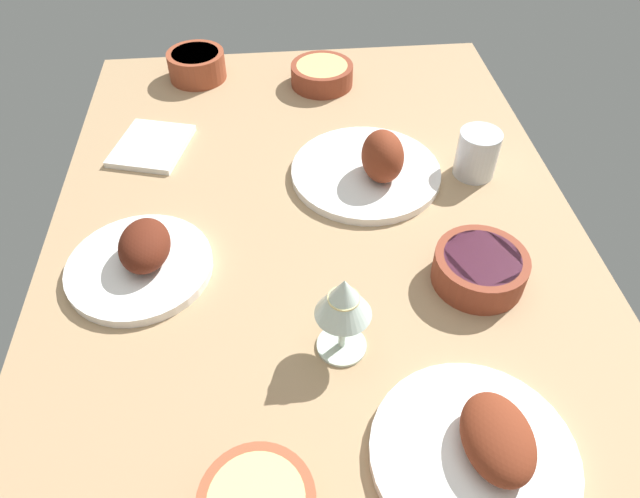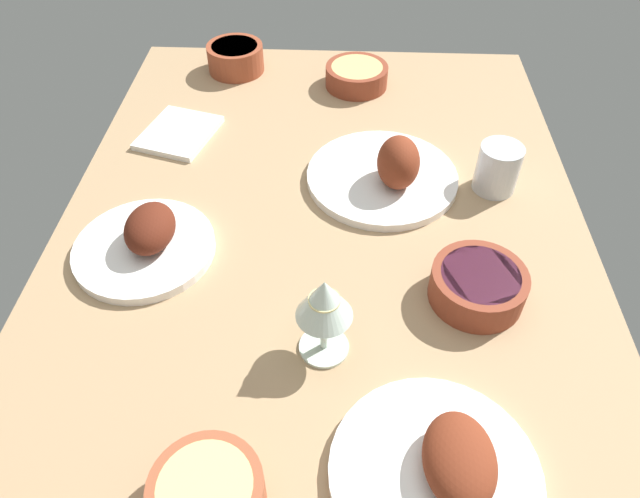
{
  "view_description": "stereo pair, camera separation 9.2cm",
  "coord_description": "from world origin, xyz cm",
  "px_view_note": "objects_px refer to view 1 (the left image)",
  "views": [
    {
      "loc": [
        63.86,
        -6.21,
        71.71
      ],
      "look_at": [
        0.0,
        0.0,
        6.0
      ],
      "focal_mm": 32.6,
      "sensor_mm": 36.0,
      "label": 1
    },
    {
      "loc": [
        64.1,
        2.95,
        71.71
      ],
      "look_at": [
        0.0,
        0.0,
        6.0
      ],
      "focal_mm": 32.6,
      "sensor_mm": 36.0,
      "label": 2
    }
  ],
  "objects_px": {
    "plate_near_viewer": "(372,167)",
    "wine_glass": "(344,301)",
    "bowl_pasta": "(322,74)",
    "bowl_sauce": "(197,64)",
    "plate_center_main": "(141,260)",
    "water_tumbler": "(477,154)",
    "plate_far_side": "(481,449)",
    "bowl_onions": "(480,268)",
    "folded_napkin": "(152,146)"
  },
  "relations": [
    {
      "from": "bowl_pasta",
      "to": "wine_glass",
      "type": "distance_m",
      "value": 0.72
    },
    {
      "from": "bowl_sauce",
      "to": "bowl_onions",
      "type": "distance_m",
      "value": 0.81
    },
    {
      "from": "plate_far_side",
      "to": "plate_center_main",
      "type": "relative_size",
      "value": 1.1
    },
    {
      "from": "plate_near_viewer",
      "to": "bowl_onions",
      "type": "distance_m",
      "value": 0.29
    },
    {
      "from": "bowl_sauce",
      "to": "water_tumbler",
      "type": "height_order",
      "value": "water_tumbler"
    },
    {
      "from": "plate_near_viewer",
      "to": "plate_far_side",
      "type": "distance_m",
      "value": 0.54
    },
    {
      "from": "plate_near_viewer",
      "to": "folded_napkin",
      "type": "distance_m",
      "value": 0.43
    },
    {
      "from": "plate_near_viewer",
      "to": "folded_napkin",
      "type": "height_order",
      "value": "plate_near_viewer"
    },
    {
      "from": "wine_glass",
      "to": "water_tumbler",
      "type": "relative_size",
      "value": 1.59
    },
    {
      "from": "plate_center_main",
      "to": "bowl_pasta",
      "type": "height_order",
      "value": "plate_center_main"
    },
    {
      "from": "folded_napkin",
      "to": "wine_glass",
      "type": "bearing_deg",
      "value": 32.01
    },
    {
      "from": "plate_near_viewer",
      "to": "folded_napkin",
      "type": "xyz_separation_m",
      "value": [
        -0.13,
        -0.41,
        -0.02
      ]
    },
    {
      "from": "bowl_onions",
      "to": "bowl_pasta",
      "type": "xyz_separation_m",
      "value": [
        -0.61,
        -0.18,
        -0.0
      ]
    },
    {
      "from": "plate_center_main",
      "to": "bowl_pasta",
      "type": "bearing_deg",
      "value": 148.01
    },
    {
      "from": "plate_center_main",
      "to": "bowl_sauce",
      "type": "xyz_separation_m",
      "value": [
        -0.59,
        0.06,
        0.01
      ]
    },
    {
      "from": "plate_center_main",
      "to": "bowl_onions",
      "type": "xyz_separation_m",
      "value": [
        0.07,
        0.51,
        0.01
      ]
    },
    {
      "from": "plate_center_main",
      "to": "folded_napkin",
      "type": "relative_size",
      "value": 1.5
    },
    {
      "from": "plate_far_side",
      "to": "plate_center_main",
      "type": "xyz_separation_m",
      "value": [
        -0.35,
        -0.44,
        0.0
      ]
    },
    {
      "from": "bowl_onions",
      "to": "plate_center_main",
      "type": "bearing_deg",
      "value": -97.97
    },
    {
      "from": "bowl_sauce",
      "to": "bowl_pasta",
      "type": "xyz_separation_m",
      "value": [
        0.06,
        0.28,
        -0.01
      ]
    },
    {
      "from": "plate_center_main",
      "to": "bowl_sauce",
      "type": "distance_m",
      "value": 0.6
    },
    {
      "from": "bowl_pasta",
      "to": "folded_napkin",
      "type": "xyz_separation_m",
      "value": [
        0.21,
        -0.36,
        -0.02
      ]
    },
    {
      "from": "wine_glass",
      "to": "plate_near_viewer",
      "type": "bearing_deg",
      "value": 164.78
    },
    {
      "from": "plate_near_viewer",
      "to": "plate_center_main",
      "type": "xyz_separation_m",
      "value": [
        0.19,
        -0.39,
        -0.0
      ]
    },
    {
      "from": "bowl_sauce",
      "to": "bowl_onions",
      "type": "height_order",
      "value": "bowl_sauce"
    },
    {
      "from": "plate_near_viewer",
      "to": "plate_center_main",
      "type": "height_order",
      "value": "plate_near_viewer"
    },
    {
      "from": "plate_center_main",
      "to": "folded_napkin",
      "type": "xyz_separation_m",
      "value": [
        -0.33,
        -0.02,
        -0.02
      ]
    },
    {
      "from": "plate_near_viewer",
      "to": "plate_center_main",
      "type": "bearing_deg",
      "value": -63.84
    },
    {
      "from": "bowl_onions",
      "to": "folded_napkin",
      "type": "relative_size",
      "value": 0.93
    },
    {
      "from": "bowl_pasta",
      "to": "folded_napkin",
      "type": "relative_size",
      "value": 0.91
    },
    {
      "from": "bowl_onions",
      "to": "folded_napkin",
      "type": "distance_m",
      "value": 0.67
    },
    {
      "from": "plate_near_viewer",
      "to": "bowl_onions",
      "type": "height_order",
      "value": "plate_near_viewer"
    },
    {
      "from": "plate_center_main",
      "to": "bowl_pasta",
      "type": "relative_size",
      "value": 1.64
    },
    {
      "from": "plate_near_viewer",
      "to": "bowl_pasta",
      "type": "height_order",
      "value": "plate_near_viewer"
    },
    {
      "from": "water_tumbler",
      "to": "folded_napkin",
      "type": "bearing_deg",
      "value": -102.74
    },
    {
      "from": "plate_center_main",
      "to": "water_tumbler",
      "type": "xyz_separation_m",
      "value": [
        -0.19,
        0.58,
        0.02
      ]
    },
    {
      "from": "plate_near_viewer",
      "to": "bowl_sauce",
      "type": "height_order",
      "value": "plate_near_viewer"
    },
    {
      "from": "water_tumbler",
      "to": "folded_napkin",
      "type": "relative_size",
      "value": 0.58
    },
    {
      "from": "bowl_onions",
      "to": "plate_near_viewer",
      "type": "bearing_deg",
      "value": -154.97
    },
    {
      "from": "bowl_pasta",
      "to": "wine_glass",
      "type": "bearing_deg",
      "value": -3.48
    },
    {
      "from": "plate_near_viewer",
      "to": "water_tumbler",
      "type": "xyz_separation_m",
      "value": [
        0.0,
        0.19,
        0.02
      ]
    },
    {
      "from": "plate_far_side",
      "to": "bowl_pasta",
      "type": "xyz_separation_m",
      "value": [
        -0.89,
        -0.1,
        0.01
      ]
    },
    {
      "from": "plate_near_viewer",
      "to": "wine_glass",
      "type": "height_order",
      "value": "wine_glass"
    },
    {
      "from": "wine_glass",
      "to": "folded_napkin",
      "type": "bearing_deg",
      "value": -147.99
    },
    {
      "from": "bowl_sauce",
      "to": "plate_far_side",
      "type": "bearing_deg",
      "value": 21.97
    },
    {
      "from": "bowl_pasta",
      "to": "wine_glass",
      "type": "relative_size",
      "value": 0.99
    },
    {
      "from": "plate_near_viewer",
      "to": "bowl_onions",
      "type": "bearing_deg",
      "value": 25.03
    },
    {
      "from": "bowl_onions",
      "to": "bowl_pasta",
      "type": "relative_size",
      "value": 1.02
    },
    {
      "from": "bowl_sauce",
      "to": "bowl_pasta",
      "type": "bearing_deg",
      "value": 78.48
    },
    {
      "from": "bowl_sauce",
      "to": "bowl_pasta",
      "type": "distance_m",
      "value": 0.28
    }
  ]
}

